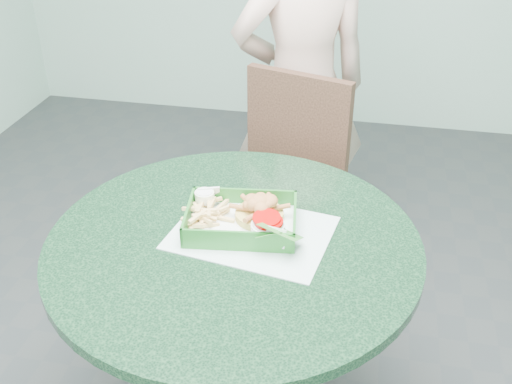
% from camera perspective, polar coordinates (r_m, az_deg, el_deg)
% --- Properties ---
extents(cafe_table, '(0.98, 0.98, 0.75)m').
position_cam_1_polar(cafe_table, '(1.69, -2.02, -9.67)').
color(cafe_table, black).
rests_on(cafe_table, floor).
extents(dining_chair, '(0.42, 0.42, 0.93)m').
position_cam_1_polar(dining_chair, '(2.28, 3.45, 0.89)').
color(dining_chair, '#43261B').
rests_on(dining_chair, floor).
extents(diner_person, '(0.69, 0.59, 1.61)m').
position_cam_1_polar(diner_person, '(2.44, 4.35, 10.20)').
color(diner_person, '#CBA291').
rests_on(diner_person, floor).
extents(placemat, '(0.45, 0.36, 0.00)m').
position_cam_1_polar(placemat, '(1.60, -0.41, -4.47)').
color(placemat, silver).
rests_on(placemat, cafe_table).
extents(food_basket, '(0.29, 0.21, 0.06)m').
position_cam_1_polar(food_basket, '(1.61, -1.40, -3.54)').
color(food_basket, '#206C24').
rests_on(food_basket, placemat).
extents(crab_sandwich, '(0.13, 0.13, 0.08)m').
position_cam_1_polar(crab_sandwich, '(1.60, 0.43, -2.19)').
color(crab_sandwich, tan).
rests_on(crab_sandwich, food_basket).
extents(fries_pile, '(0.14, 0.15, 0.04)m').
position_cam_1_polar(fries_pile, '(1.64, -4.35, -2.02)').
color(fries_pile, '#E9BE70').
rests_on(fries_pile, food_basket).
extents(sauce_ramekin, '(0.05, 0.05, 0.03)m').
position_cam_1_polar(sauce_ramekin, '(1.67, -4.47, -0.73)').
color(sauce_ramekin, white).
rests_on(sauce_ramekin, food_basket).
extents(garnish_cup, '(0.13, 0.13, 0.05)m').
position_cam_1_polar(garnish_cup, '(1.54, 1.13, -4.16)').
color(garnish_cup, white).
rests_on(garnish_cup, food_basket).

